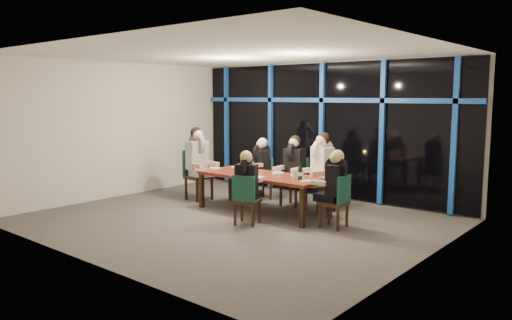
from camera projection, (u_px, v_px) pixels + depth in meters
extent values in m
plane|color=#58524E|center=(235.00, 220.00, 9.10)|extent=(7.00, 7.00, 0.00)
cube|color=silver|center=(324.00, 130.00, 11.19)|extent=(7.00, 0.04, 3.00)
cube|color=silver|center=(83.00, 153.00, 6.63)|extent=(7.00, 0.04, 3.00)
cube|color=silver|center=(119.00, 130.00, 11.13)|extent=(0.04, 6.00, 3.00)
cube|color=silver|center=(427.00, 153.00, 6.68)|extent=(0.04, 6.00, 3.00)
cube|color=white|center=(234.00, 53.00, 8.72)|extent=(7.00, 6.00, 0.04)
cube|color=black|center=(323.00, 130.00, 11.15)|extent=(6.86, 0.04, 2.94)
cube|color=#1445A2|center=(227.00, 125.00, 12.95)|extent=(0.10, 0.10, 2.94)
cube|color=#1445A2|center=(271.00, 127.00, 12.03)|extent=(0.10, 0.10, 2.94)
cube|color=#1445A2|center=(322.00, 130.00, 11.11)|extent=(0.10, 0.10, 2.94)
cube|color=#1445A2|center=(382.00, 133.00, 10.19)|extent=(0.10, 0.10, 2.94)
cube|color=#1445A2|center=(454.00, 137.00, 9.26)|extent=(0.10, 0.10, 2.94)
cube|color=#1445A2|center=(322.00, 100.00, 11.02)|extent=(6.86, 0.10, 0.10)
cube|color=#FF2D14|center=(375.00, 101.00, 10.60)|extent=(0.60, 0.05, 0.35)
cube|color=maroon|center=(263.00, 176.00, 9.62)|extent=(2.60, 1.00, 0.06)
cube|color=black|center=(202.00, 191.00, 10.12)|extent=(0.08, 0.08, 0.69)
cube|color=black|center=(302.00, 208.00, 8.54)|extent=(0.08, 0.08, 0.69)
cube|color=black|center=(231.00, 185.00, 10.79)|extent=(0.08, 0.08, 0.69)
cube|color=black|center=(330.00, 200.00, 9.21)|extent=(0.08, 0.08, 0.69)
cube|color=black|center=(260.00, 180.00, 10.90)|extent=(0.55, 0.55, 0.06)
cube|color=#184D3B|center=(268.00, 168.00, 10.96)|extent=(0.41, 0.20, 0.47)
cube|color=black|center=(250.00, 190.00, 11.00)|extent=(0.05, 0.05, 0.40)
cube|color=black|center=(257.00, 192.00, 10.70)|extent=(0.05, 0.05, 0.40)
cube|color=black|center=(263.00, 188.00, 11.16)|extent=(0.05, 0.05, 0.40)
cube|color=black|center=(271.00, 191.00, 10.86)|extent=(0.05, 0.05, 0.40)
cube|color=black|center=(293.00, 184.00, 10.26)|extent=(0.48, 0.48, 0.06)
cube|color=#184D3B|center=(299.00, 169.00, 10.38)|extent=(0.46, 0.07, 0.51)
cube|color=black|center=(281.00, 196.00, 10.25)|extent=(0.04, 0.04, 0.43)
cube|color=black|center=(296.00, 198.00, 10.03)|extent=(0.04, 0.04, 0.43)
cube|color=black|center=(290.00, 193.00, 10.54)|extent=(0.04, 0.04, 0.43)
cube|color=black|center=(305.00, 195.00, 10.32)|extent=(0.04, 0.04, 0.43)
cube|color=black|center=(320.00, 186.00, 9.79)|extent=(0.63, 0.63, 0.07)
cube|color=#184D3B|center=(329.00, 171.00, 9.86)|extent=(0.48, 0.22, 0.55)
cube|color=black|center=(306.00, 199.00, 9.89)|extent=(0.06, 0.06, 0.46)
cube|color=black|center=(318.00, 202.00, 9.56)|extent=(0.06, 0.06, 0.46)
cube|color=black|center=(322.00, 197.00, 10.09)|extent=(0.06, 0.06, 0.46)
cube|color=black|center=(334.00, 200.00, 9.75)|extent=(0.06, 0.06, 0.46)
cube|color=black|center=(199.00, 177.00, 10.84)|extent=(0.56, 0.56, 0.07)
cube|color=#184D3B|center=(192.00, 162.00, 10.96)|extent=(0.11, 0.51, 0.56)
cube|color=black|center=(197.00, 192.00, 10.59)|extent=(0.05, 0.05, 0.47)
cube|color=black|center=(212.00, 189.00, 10.87)|extent=(0.05, 0.05, 0.47)
cube|color=black|center=(186.00, 189.00, 10.88)|extent=(0.05, 0.05, 0.47)
cube|color=black|center=(201.00, 187.00, 11.16)|extent=(0.05, 0.05, 0.47)
cube|color=black|center=(334.00, 203.00, 8.54)|extent=(0.45, 0.45, 0.06)
cube|color=#184D3B|center=(344.00, 190.00, 8.39)|extent=(0.07, 0.43, 0.48)
cube|color=black|center=(329.00, 213.00, 8.80)|extent=(0.04, 0.04, 0.40)
cube|color=black|center=(320.00, 217.00, 8.53)|extent=(0.04, 0.04, 0.40)
cube|color=black|center=(347.00, 216.00, 8.60)|extent=(0.04, 0.04, 0.40)
cube|color=black|center=(338.00, 220.00, 8.33)|extent=(0.04, 0.04, 0.40)
cube|color=black|center=(247.00, 201.00, 8.77)|extent=(0.53, 0.53, 0.06)
cube|color=#184D3B|center=(243.00, 189.00, 8.57)|extent=(0.41, 0.19, 0.46)
cube|color=black|center=(259.00, 212.00, 8.90)|extent=(0.05, 0.05, 0.39)
cube|color=black|center=(242.00, 211.00, 9.01)|extent=(0.05, 0.05, 0.39)
cube|color=black|center=(253.00, 216.00, 8.59)|extent=(0.05, 0.05, 0.39)
cube|color=black|center=(235.00, 215.00, 8.70)|extent=(0.05, 0.05, 0.39)
cube|color=black|center=(255.00, 176.00, 10.84)|extent=(0.46, 0.50, 0.13)
cube|color=black|center=(262.00, 161.00, 10.87)|extent=(0.44, 0.35, 0.53)
cylinder|color=black|center=(262.00, 152.00, 10.84)|extent=(0.24, 0.40, 0.40)
sphere|color=tan|center=(261.00, 144.00, 10.81)|extent=(0.20, 0.20, 0.20)
sphere|color=silver|center=(262.00, 143.00, 10.82)|extent=(0.22, 0.22, 0.22)
cube|color=tan|center=(248.00, 163.00, 10.93)|extent=(0.18, 0.29, 0.08)
cube|color=tan|center=(257.00, 165.00, 10.60)|extent=(0.18, 0.29, 0.08)
cube|color=black|center=(290.00, 180.00, 10.15)|extent=(0.39, 0.45, 0.14)
cube|color=black|center=(294.00, 162.00, 10.23)|extent=(0.42, 0.26, 0.57)
cylinder|color=black|center=(295.00, 151.00, 10.20)|extent=(0.12, 0.43, 0.43)
sphere|color=tan|center=(294.00, 143.00, 10.16)|extent=(0.21, 0.21, 0.21)
sphere|color=black|center=(295.00, 141.00, 10.19)|extent=(0.24, 0.24, 0.24)
cube|color=tan|center=(279.00, 168.00, 10.17)|extent=(0.10, 0.31, 0.08)
cube|color=tan|center=(296.00, 170.00, 9.93)|extent=(0.10, 0.31, 0.08)
cube|color=silver|center=(315.00, 181.00, 9.71)|extent=(0.53, 0.57, 0.15)
cube|color=silver|center=(322.00, 162.00, 9.75)|extent=(0.50, 0.40, 0.61)
cylinder|color=silver|center=(323.00, 150.00, 9.72)|extent=(0.26, 0.47, 0.46)
sphere|color=tan|center=(322.00, 140.00, 9.68)|extent=(0.23, 0.23, 0.23)
sphere|color=black|center=(324.00, 138.00, 9.70)|extent=(0.25, 0.25, 0.25)
cube|color=tan|center=(305.00, 170.00, 9.83)|extent=(0.20, 0.34, 0.09)
cube|color=tan|center=(318.00, 173.00, 9.45)|extent=(0.20, 0.34, 0.09)
cube|color=black|center=(202.00, 173.00, 10.73)|extent=(0.51, 0.45, 0.16)
cube|color=black|center=(197.00, 155.00, 10.81)|extent=(0.32, 0.47, 0.62)
cylinder|color=black|center=(197.00, 144.00, 10.78)|extent=(0.48, 0.16, 0.47)
sphere|color=tan|center=(197.00, 134.00, 10.74)|extent=(0.23, 0.23, 0.23)
sphere|color=black|center=(196.00, 133.00, 10.77)|extent=(0.26, 0.26, 0.26)
cube|color=tan|center=(196.00, 166.00, 10.49)|extent=(0.34, 0.13, 0.09)
cube|color=tan|center=(213.00, 164.00, 10.80)|extent=(0.34, 0.13, 0.09)
cube|color=black|center=(328.00, 197.00, 8.59)|extent=(0.42, 0.36, 0.13)
cube|color=black|center=(336.00, 180.00, 8.46)|extent=(0.25, 0.39, 0.53)
cylinder|color=black|center=(336.00, 168.00, 8.44)|extent=(0.40, 0.12, 0.40)
sphere|color=tan|center=(336.00, 158.00, 8.43)|extent=(0.20, 0.20, 0.20)
sphere|color=tan|center=(338.00, 156.00, 8.40)|extent=(0.22, 0.22, 0.22)
cube|color=tan|center=(329.00, 180.00, 8.76)|extent=(0.29, 0.09, 0.08)
cube|color=tan|center=(319.00, 183.00, 8.45)|extent=(0.29, 0.09, 0.08)
cube|color=black|center=(249.00, 195.00, 8.86)|extent=(0.45, 0.48, 0.13)
cube|color=black|center=(246.00, 179.00, 8.69)|extent=(0.42, 0.34, 0.52)
cylinder|color=black|center=(246.00, 168.00, 8.66)|extent=(0.22, 0.40, 0.39)
sphere|color=tan|center=(247.00, 158.00, 8.66)|extent=(0.19, 0.19, 0.19)
sphere|color=tan|center=(246.00, 157.00, 8.62)|extent=(0.21, 0.21, 0.21)
cube|color=tan|center=(261.00, 179.00, 8.83)|extent=(0.17, 0.29, 0.07)
cube|color=tan|center=(241.00, 178.00, 8.96)|extent=(0.17, 0.29, 0.07)
cylinder|color=white|center=(237.00, 167.00, 10.60)|extent=(0.24, 0.24, 0.01)
cylinder|color=white|center=(278.00, 173.00, 9.77)|extent=(0.24, 0.24, 0.01)
cylinder|color=white|center=(297.00, 175.00, 9.48)|extent=(0.24, 0.24, 0.01)
cylinder|color=white|center=(215.00, 168.00, 10.41)|extent=(0.24, 0.24, 0.01)
cylinder|color=white|center=(306.00, 181.00, 8.83)|extent=(0.24, 0.24, 0.01)
cylinder|color=white|center=(258.00, 177.00, 9.25)|extent=(0.24, 0.24, 0.01)
cylinder|color=black|center=(300.00, 174.00, 8.88)|extent=(0.07, 0.07, 0.25)
cylinder|color=black|center=(300.00, 164.00, 8.86)|extent=(0.03, 0.03, 0.09)
cylinder|color=silver|center=(300.00, 174.00, 8.88)|extent=(0.08, 0.08, 0.07)
cylinder|color=white|center=(295.00, 175.00, 9.00)|extent=(0.10, 0.10, 0.18)
cylinder|color=white|center=(298.00, 174.00, 8.96)|extent=(0.01, 0.01, 0.13)
cylinder|color=#FAA24B|center=(252.00, 174.00, 9.57)|extent=(0.05, 0.05, 0.03)
cylinder|color=silver|center=(247.00, 173.00, 9.75)|extent=(0.07, 0.07, 0.01)
cylinder|color=silver|center=(247.00, 170.00, 9.74)|extent=(0.01, 0.01, 0.10)
cylinder|color=silver|center=(247.00, 166.00, 9.73)|extent=(0.07, 0.07, 0.07)
cylinder|color=silver|center=(274.00, 175.00, 9.57)|extent=(0.06, 0.06, 0.01)
cylinder|color=silver|center=(274.00, 172.00, 9.56)|extent=(0.01, 0.01, 0.09)
cylinder|color=silver|center=(274.00, 168.00, 9.55)|extent=(0.06, 0.06, 0.06)
cylinder|color=white|center=(279.00, 177.00, 9.33)|extent=(0.07, 0.07, 0.01)
cylinder|color=white|center=(279.00, 174.00, 9.32)|extent=(0.01, 0.01, 0.11)
cylinder|color=white|center=(279.00, 169.00, 9.31)|extent=(0.07, 0.07, 0.07)
cylinder|color=silver|center=(243.00, 170.00, 10.16)|extent=(0.07, 0.07, 0.01)
cylinder|color=silver|center=(243.00, 167.00, 10.15)|extent=(0.01, 0.01, 0.11)
cylinder|color=silver|center=(243.00, 163.00, 10.14)|extent=(0.08, 0.08, 0.08)
cylinder|color=silver|center=(303.00, 178.00, 9.19)|extent=(0.06, 0.06, 0.01)
cylinder|color=silver|center=(303.00, 175.00, 9.19)|extent=(0.01, 0.01, 0.10)
cylinder|color=silver|center=(303.00, 170.00, 9.17)|extent=(0.07, 0.07, 0.07)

